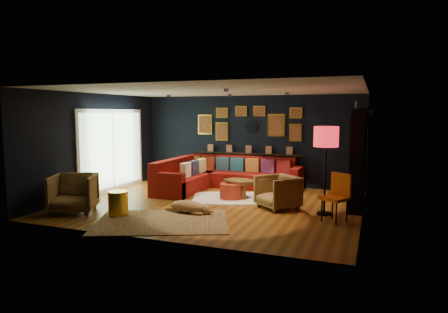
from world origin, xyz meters
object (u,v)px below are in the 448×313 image
(armchair_left, at_px, (73,192))
(orange_chair, at_px, (337,193))
(pouf, at_px, (231,191))
(gold_stool, at_px, (118,203))
(sectional, at_px, (218,177))
(floor_lamp, at_px, (326,140))
(coffee_table, at_px, (239,183))
(armchair_right, at_px, (278,190))
(dog, at_px, (188,204))

(armchair_left, xyz_separation_m, orange_chair, (5.28, 1.28, 0.11))
(pouf, relative_size, gold_stool, 1.12)
(sectional, xyz_separation_m, floor_lamp, (3.11, -1.86, 1.23))
(orange_chair, bearing_deg, sectional, 177.09)
(orange_chair, bearing_deg, coffee_table, -176.95)
(sectional, height_order, armchair_right, sectional)
(sectional, relative_size, pouf, 6.05)
(dog, bearing_deg, coffee_table, 77.94)
(armchair_left, bearing_deg, coffee_table, 16.58)
(coffee_table, height_order, floor_lamp, floor_lamp)
(pouf, xyz_separation_m, orange_chair, (2.59, -1.12, 0.34))
(coffee_table, height_order, armchair_right, armchair_right)
(floor_lamp, distance_m, dog, 3.16)
(orange_chair, bearing_deg, armchair_left, -135.36)
(armchair_left, bearing_deg, pouf, 16.04)
(gold_stool, bearing_deg, coffee_table, 53.41)
(gold_stool, height_order, floor_lamp, floor_lamp)
(pouf, bearing_deg, coffee_table, 50.67)
(armchair_right, height_order, dog, armchair_right)
(floor_lamp, bearing_deg, orange_chair, -56.28)
(coffee_table, relative_size, floor_lamp, 0.54)
(pouf, bearing_deg, floor_lamp, -16.60)
(coffee_table, height_order, pouf, coffee_table)
(sectional, xyz_separation_m, coffee_table, (0.96, -0.99, 0.05))
(sectional, xyz_separation_m, dog, (0.41, -2.76, -0.13))
(sectional, height_order, pouf, sectional)
(floor_lamp, bearing_deg, pouf, 163.40)
(coffee_table, bearing_deg, orange_chair, -28.02)
(armchair_left, bearing_deg, gold_stool, -18.24)
(sectional, distance_m, pouf, 1.43)
(armchair_right, relative_size, floor_lamp, 0.44)
(gold_stool, height_order, dog, gold_stool)
(floor_lamp, bearing_deg, gold_stool, -158.30)
(dog, bearing_deg, sectional, 103.71)
(armchair_right, relative_size, orange_chair, 0.86)
(coffee_table, bearing_deg, floor_lamp, -21.86)
(coffee_table, bearing_deg, armchair_right, -31.43)
(sectional, height_order, armchair_left, armchair_left)
(sectional, distance_m, orange_chair, 4.11)
(coffee_table, xyz_separation_m, orange_chair, (2.45, -1.30, 0.18))
(coffee_table, distance_m, dog, 1.86)
(armchair_left, distance_m, dog, 2.44)
(armchair_left, xyz_separation_m, gold_stool, (1.02, 0.13, -0.20))
(armchair_left, bearing_deg, orange_chair, -12.10)
(gold_stool, relative_size, orange_chair, 0.54)
(coffee_table, relative_size, armchair_right, 1.23)
(gold_stool, bearing_deg, pouf, 53.63)
(sectional, bearing_deg, coffee_table, -46.00)
(armchair_left, height_order, gold_stool, armchair_left)
(armchair_right, height_order, gold_stool, armchair_right)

